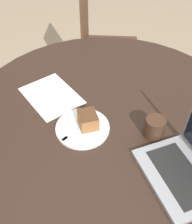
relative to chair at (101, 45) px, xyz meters
name	(u,v)px	position (x,y,z in m)	size (l,w,h in m)	color
ground_plane	(105,190)	(0.61, -0.73, -0.50)	(12.00, 12.00, 0.00)	gray
dining_table	(108,123)	(0.61, -0.73, 0.13)	(1.31, 1.31, 0.72)	black
chair	(101,45)	(0.00, 0.00, 0.00)	(0.59, 0.59, 0.98)	#472D1E
paper_document	(51,96)	(0.34, -0.83, 0.23)	(0.33, 0.27, 0.00)	white
plate	(83,128)	(0.60, -0.90, 0.23)	(0.23, 0.23, 0.01)	white
cake_slice	(88,120)	(0.61, -0.88, 0.27)	(0.11, 0.11, 0.07)	brown
fork	(75,132)	(0.59, -0.94, 0.24)	(0.04, 0.17, 0.00)	silver
coffee_glass	(154,127)	(0.84, -0.74, 0.27)	(0.08, 0.08, 0.09)	#3D2619
laptop	(189,167)	(1.03, -0.83, 0.27)	(0.38, 0.35, 0.25)	gray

